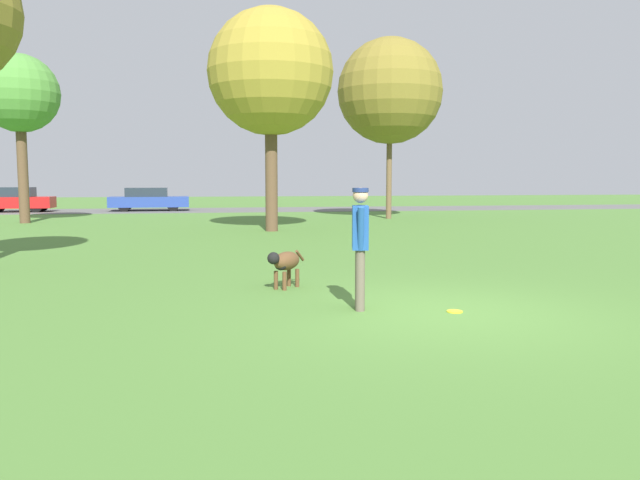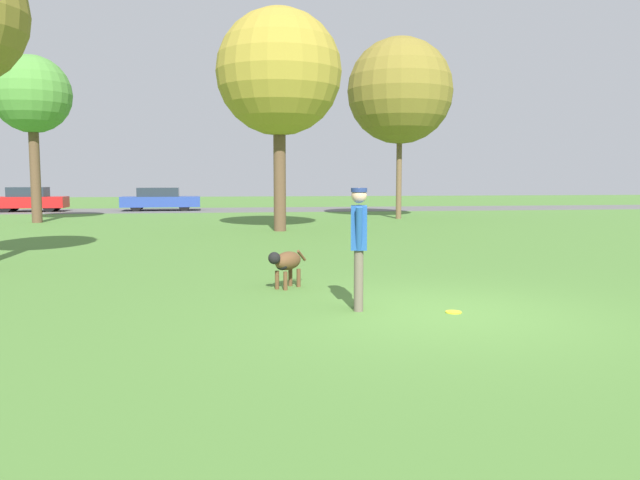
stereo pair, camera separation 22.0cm
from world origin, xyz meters
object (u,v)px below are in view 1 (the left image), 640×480
(person, at_px, (360,238))
(tree_far_left, at_px, (19,95))
(parked_car_red, at_px, (16,200))
(tree_far_right, at_px, (390,91))
(dog, at_px, (285,262))
(frisbee, at_px, (455,311))
(tree_mid_center, at_px, (271,73))
(parked_car_blue, at_px, (149,199))

(person, bearing_deg, tree_far_left, 38.29)
(tree_far_left, distance_m, parked_car_red, 11.01)
(person, distance_m, tree_far_right, 21.28)
(dog, relative_size, frisbee, 3.80)
(tree_mid_center, xyz_separation_m, tree_far_left, (-9.80, 5.93, -0.21))
(dog, relative_size, parked_car_blue, 0.18)
(frisbee, distance_m, tree_mid_center, 15.10)
(tree_far_left, height_order, parked_car_red, tree_far_left)
(frisbee, xyz_separation_m, parked_car_red, (-13.89, 29.49, 0.68))
(tree_mid_center, distance_m, tree_far_left, 11.46)
(parked_car_red, bearing_deg, tree_far_right, -26.53)
(dog, bearing_deg, tree_mid_center, -143.53)
(frisbee, bearing_deg, tree_mid_center, 94.46)
(tree_far_right, relative_size, parked_car_blue, 1.82)
(tree_far_right, xyz_separation_m, parked_car_blue, (-11.74, 9.45, -5.20))
(tree_mid_center, distance_m, parked_car_red, 20.65)
(tree_mid_center, bearing_deg, tree_far_left, 148.83)
(person, distance_m, dog, 2.11)
(tree_far_right, bearing_deg, tree_mid_center, -134.95)
(person, xyz_separation_m, frisbee, (1.25, -0.42, -1.00))
(person, distance_m, tree_far_left, 22.21)
(tree_far_left, distance_m, parked_car_blue, 11.51)
(parked_car_red, height_order, parked_car_blue, parked_car_red)
(person, relative_size, parked_car_red, 0.45)
(person, bearing_deg, tree_mid_center, 11.35)
(parked_car_red, bearing_deg, tree_mid_center, -50.70)
(person, relative_size, dog, 2.03)
(dog, xyz_separation_m, parked_car_blue, (-4.62, 27.33, 0.22))
(dog, relative_size, tree_mid_center, 0.11)
(frisbee, height_order, parked_car_red, parked_car_red)
(person, height_order, tree_far_right, tree_far_right)
(frisbee, xyz_separation_m, parked_car_blue, (-6.70, 29.61, 0.66))
(dog, bearing_deg, tree_far_right, -160.44)
(dog, height_order, frisbee, dog)
(tree_far_left, bearing_deg, tree_far_right, 0.76)
(tree_mid_center, relative_size, tree_far_right, 0.93)
(person, xyz_separation_m, tree_far_left, (-9.65, 19.53, 4.29))
(person, relative_size, tree_far_left, 0.25)
(tree_mid_center, xyz_separation_m, parked_car_blue, (-5.61, 15.59, -4.84))
(tree_far_right, bearing_deg, tree_far_left, -179.24)
(tree_far_left, relative_size, parked_car_red, 1.81)
(frisbee, relative_size, tree_mid_center, 0.03)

